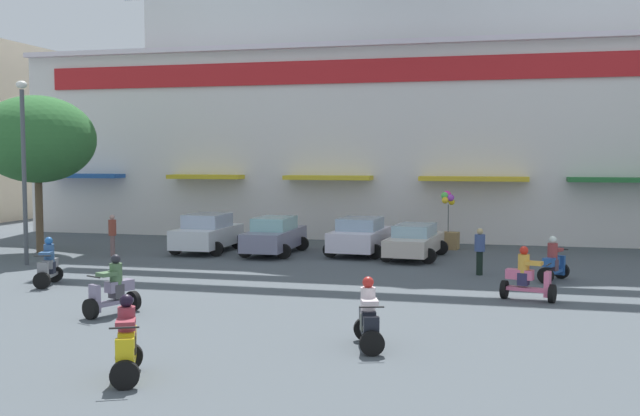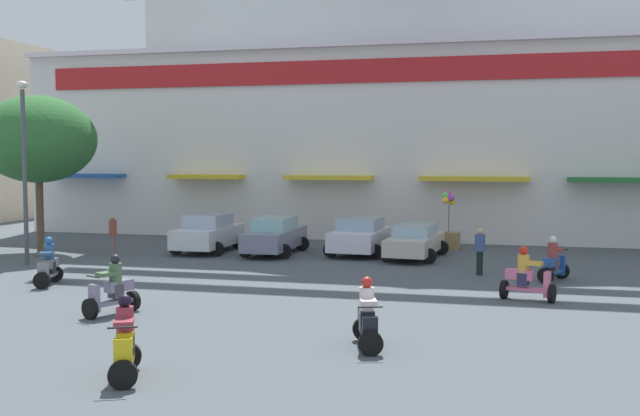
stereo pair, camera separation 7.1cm
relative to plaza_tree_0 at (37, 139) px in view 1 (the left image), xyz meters
name	(u,v)px [view 1 (the left image)]	position (x,y,z in m)	size (l,w,h in m)	color
ground_plane	(312,320)	(14.36, -9.65, -4.75)	(128.00, 128.00, 0.00)	#4D545A
colonial_building	(417,60)	(14.36, 12.56, 4.41)	(39.69, 14.22, 20.73)	silver
plaza_tree_0	(37,139)	(0.00, 0.00, 0.00)	(4.75, 4.92, 6.58)	brown
parked_car_0	(207,233)	(6.80, 1.84, -3.94)	(2.44, 3.98, 1.62)	silver
parked_car_1	(274,236)	(9.77, 1.84, -3.98)	(2.23, 4.30, 1.54)	gray
parked_car_2	(360,236)	(13.24, 2.59, -3.98)	(2.60, 4.08, 1.52)	white
parked_car_3	(415,241)	(15.56, 1.97, -4.05)	(2.48, 4.43, 1.36)	beige
scooter_rider_0	(527,278)	(19.63, -5.81, -4.11)	(1.57, 0.91, 1.54)	black
scooter_rider_2	(368,319)	(16.18, -11.94, -4.14)	(0.90, 1.49, 1.51)	black
scooter_rider_4	(553,263)	(20.56, -2.27, -4.15)	(1.09, 1.48, 1.49)	black
scooter_rider_5	(127,344)	(12.27, -15.19, -4.10)	(1.04, 1.45, 1.56)	black
scooter_rider_8	(113,290)	(9.22, -10.29, -4.11)	(1.06, 1.55, 1.55)	black
scooter_rider_9	(48,266)	(5.06, -6.91, -4.13)	(0.88, 1.47, 1.53)	black
pedestrian_1	(112,232)	(3.53, -0.24, -3.78)	(0.43, 0.43, 1.68)	#7E5F5E
pedestrian_2	(480,249)	(18.19, -1.60, -3.84)	(0.45, 0.45, 1.61)	black
streetlamp_near	(24,158)	(1.68, -3.28, -0.77)	(0.40, 0.40, 6.83)	#474C51
balloon_vendor_cart	(448,226)	(16.63, 5.21, -3.75)	(0.99, 0.74, 2.56)	#967649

